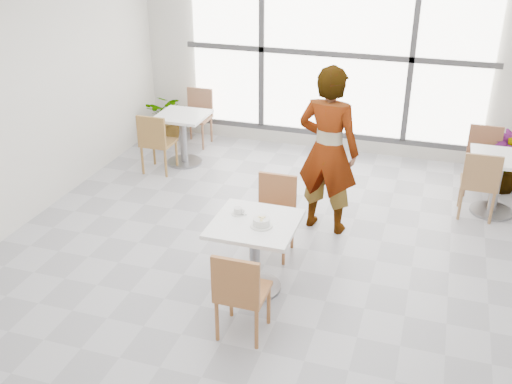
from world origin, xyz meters
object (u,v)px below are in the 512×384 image
(person, at_px, (328,151))
(bg_chair_left_near, at_px, (156,140))
(bg_chair_right_far, at_px, (483,155))
(chair_far, at_px, (274,209))
(bg_chair_left_far, at_px, (198,113))
(chair_near, at_px, (240,290))
(plant_left, at_px, (170,116))
(bg_table_left, at_px, (183,132))
(coffee_cup, at_px, (238,211))
(bg_chair_right_near, at_px, (480,181))
(plant_right, at_px, (505,162))
(main_table, at_px, (255,243))
(bg_table_right, at_px, (498,176))
(oatmeal_bowl, at_px, (261,222))

(person, bearing_deg, bg_chair_left_near, -8.57)
(bg_chair_right_far, bearing_deg, chair_far, -133.35)
(person, height_order, bg_chair_left_near, person)
(bg_chair_left_near, distance_m, bg_chair_right_far, 4.41)
(chair_far, height_order, bg_chair_left_far, same)
(chair_near, bearing_deg, plant_left, -57.97)
(chair_far, distance_m, bg_table_left, 2.76)
(coffee_cup, distance_m, bg_chair_right_near, 3.13)
(chair_near, distance_m, bg_chair_right_far, 4.33)
(plant_right, bearing_deg, main_table, -127.68)
(main_table, height_order, plant_right, plant_right)
(chair_near, relative_size, bg_table_right, 1.16)
(chair_far, distance_m, bg_chair_right_far, 3.17)
(chair_near, height_order, bg_chair_right_far, same)
(bg_chair_right_far, bearing_deg, plant_right, 18.62)
(chair_near, xyz_separation_m, coffee_cup, (-0.31, 0.85, 0.28))
(oatmeal_bowl, height_order, plant_right, oatmeal_bowl)
(bg_table_right, bearing_deg, bg_chair_right_far, 104.01)
(bg_chair_right_near, bearing_deg, chair_far, 34.39)
(main_table, height_order, bg_table_right, same)
(chair_near, xyz_separation_m, bg_chair_right_far, (2.05, 3.82, 0.00))
(bg_chair_right_near, bearing_deg, bg_chair_left_near, -0.70)
(coffee_cup, bearing_deg, chair_far, 74.88)
(bg_chair_left_near, relative_size, bg_chair_left_far, 1.00)
(chair_far, distance_m, bg_table_right, 2.87)
(person, distance_m, bg_chair_right_near, 1.93)
(bg_chair_right_near, height_order, plant_left, bg_chair_right_near)
(person, xyz_separation_m, bg_table_right, (1.91, 1.01, -0.49))
(bg_table_left, relative_size, bg_chair_left_far, 0.86)
(person, relative_size, bg_chair_left_far, 2.24)
(person, xyz_separation_m, bg_chair_right_far, (1.75, 1.63, -0.47))
(chair_far, bearing_deg, main_table, -88.21)
(bg_chair_left_near, height_order, bg_chair_right_near, same)
(chair_near, xyz_separation_m, person, (0.29, 2.18, 0.47))
(coffee_cup, distance_m, bg_chair_right_far, 3.80)
(chair_near, xyz_separation_m, chair_far, (-0.13, 1.51, 0.00))
(bg_chair_right_near, xyz_separation_m, bg_chair_right_far, (0.06, 0.86, 0.00))
(main_table, height_order, coffee_cup, coffee_cup)
(person, bearing_deg, bg_table_left, -19.21)
(plant_left, bearing_deg, bg_table_left, -53.75)
(bg_table_right, bearing_deg, chair_far, -144.30)
(oatmeal_bowl, xyz_separation_m, person, (0.32, 1.49, 0.18))
(coffee_cup, relative_size, bg_table_left, 0.21)
(oatmeal_bowl, relative_size, bg_table_left, 0.28)
(oatmeal_bowl, relative_size, plant_left, 0.27)
(main_table, distance_m, chair_far, 0.76)
(person, bearing_deg, coffee_cup, 74.96)
(main_table, distance_m, bg_chair_right_near, 3.05)
(bg_table_left, relative_size, bg_table_right, 1.00)
(chair_near, xyz_separation_m, bg_chair_left_near, (-2.29, 3.02, 0.00))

